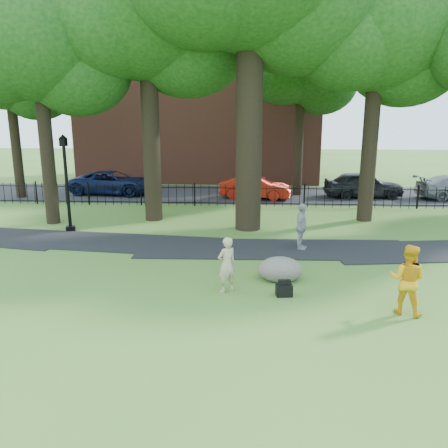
# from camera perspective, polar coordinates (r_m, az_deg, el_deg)

# --- Properties ---
(ground) EXTENTS (120.00, 120.00, 0.00)m
(ground) POSITION_cam_1_polar(r_m,az_deg,el_deg) (12.52, 2.72, -8.41)
(ground) COLOR #426C25
(ground) RESTS_ON ground
(footpath) EXTENTS (36.07, 3.85, 0.03)m
(footpath) POSITION_cam_1_polar(r_m,az_deg,el_deg) (16.22, 6.53, -3.31)
(footpath) COLOR black
(footpath) RESTS_ON ground
(street) EXTENTS (80.00, 7.00, 0.02)m
(street) POSITION_cam_1_polar(r_m,az_deg,el_deg) (28.00, 3.35, 3.88)
(street) COLOR black
(street) RESTS_ON ground
(iron_fence) EXTENTS (44.00, 0.04, 1.20)m
(iron_fence) POSITION_cam_1_polar(r_m,az_deg,el_deg) (23.96, 3.29, 3.71)
(iron_fence) COLOR black
(iron_fence) RESTS_ON ground
(brick_building) EXTENTS (18.00, 8.00, 12.00)m
(brick_building) POSITION_cam_1_polar(r_m,az_deg,el_deg) (35.88, -3.05, 15.61)
(brick_building) COLOR brown
(brick_building) RESTS_ON ground
(tree_row) EXTENTS (26.82, 7.96, 12.42)m
(tree_row) POSITION_cam_1_polar(r_m,az_deg,el_deg) (20.32, 5.08, 23.33)
(tree_row) COLOR black
(tree_row) RESTS_ON ground
(woman) EXTENTS (0.68, 0.64, 1.56)m
(woman) POSITION_cam_1_polar(r_m,az_deg,el_deg) (12.05, 0.36, -5.32)
(woman) COLOR tan
(woman) RESTS_ON ground
(man) EXTENTS (1.07, 0.98, 1.76)m
(man) POSITION_cam_1_polar(r_m,az_deg,el_deg) (11.58, 22.80, -6.70)
(man) COLOR orange
(man) RESTS_ON ground
(pedestrian) EXTENTS (0.71, 1.09, 1.72)m
(pedestrian) POSITION_cam_1_polar(r_m,az_deg,el_deg) (16.12, 10.07, -0.37)
(pedestrian) COLOR #9A9A9F
(pedestrian) RESTS_ON ground
(boulder) EXTENTS (1.54, 1.33, 0.76)m
(boulder) POSITION_cam_1_polar(r_m,az_deg,el_deg) (13.12, 7.34, -5.68)
(boulder) COLOR gray
(boulder) RESTS_ON ground
(lamppost) EXTENTS (0.41, 0.41, 4.08)m
(lamppost) POSITION_cam_1_polar(r_m,az_deg,el_deg) (19.50, -19.83, 4.85)
(lamppost) COLOR black
(lamppost) RESTS_ON ground
(backpack) EXTENTS (0.47, 0.33, 0.33)m
(backpack) POSITION_cam_1_polar(r_m,az_deg,el_deg) (12.06, 7.85, -8.57)
(backpack) COLOR black
(backpack) RESTS_ON ground
(red_bag) EXTENTS (0.40, 0.29, 0.25)m
(red_bag) POSITION_cam_1_polar(r_m,az_deg,el_deg) (13.56, 5.45, -6.15)
(red_bag) COLOR maroon
(red_bag) RESTS_ON ground
(red_sedan) EXTENTS (4.39, 2.17, 1.38)m
(red_sedan) POSITION_cam_1_polar(r_m,az_deg,el_deg) (26.37, 4.13, 4.80)
(red_sedan) COLOR #A7190C
(red_sedan) RESTS_ON ground
(navy_van) EXTENTS (5.50, 2.89, 1.47)m
(navy_van) POSITION_cam_1_polar(r_m,az_deg,el_deg) (28.80, -14.32, 5.24)
(navy_van) COLOR #0B1437
(navy_van) RESTS_ON ground
(grey_car) EXTENTS (4.79, 2.21, 1.59)m
(grey_car) POSITION_cam_1_polar(r_m,az_deg,el_deg) (28.07, 17.74, 4.93)
(grey_car) COLOR black
(grey_car) RESTS_ON ground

